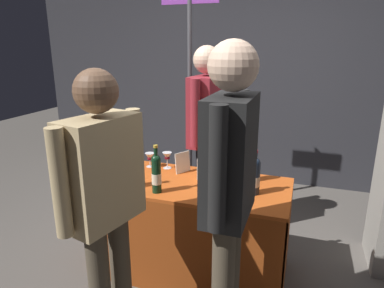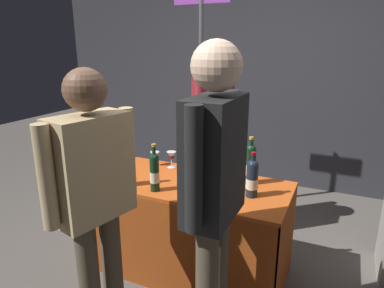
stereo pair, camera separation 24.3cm
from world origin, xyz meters
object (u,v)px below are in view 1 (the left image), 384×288
(tasting_table, at_px, (192,212))
(booth_signpost, at_px, (190,75))
(featured_wine_bottle, at_px, (156,173))
(display_bottle_0, at_px, (249,162))
(wine_glass_mid, at_px, (150,157))
(flower_vase, at_px, (204,165))
(vendor_presenter, at_px, (206,125))
(wine_glass_near_vendor, at_px, (167,157))
(taster_foreground_right, at_px, (104,193))

(tasting_table, xyz_separation_m, booth_signpost, (-0.35, 0.98, 0.93))
(tasting_table, height_order, featured_wine_bottle, featured_wine_bottle)
(display_bottle_0, xyz_separation_m, booth_signpost, (-0.74, 0.81, 0.54))
(display_bottle_0, relative_size, wine_glass_mid, 2.96)
(flower_vase, height_order, booth_signpost, booth_signpost)
(display_bottle_0, bearing_deg, vendor_presenter, 135.64)
(booth_signpost, bearing_deg, wine_glass_mid, -96.96)
(featured_wine_bottle, distance_m, wine_glass_near_vendor, 0.48)
(display_bottle_0, distance_m, wine_glass_near_vendor, 0.69)
(wine_glass_near_vendor, relative_size, vendor_presenter, 0.08)
(vendor_presenter, height_order, booth_signpost, booth_signpost)
(tasting_table, distance_m, featured_wine_bottle, 0.48)
(booth_signpost, bearing_deg, featured_wine_bottle, -81.94)
(featured_wine_bottle, bearing_deg, wine_glass_mid, 120.47)
(tasting_table, xyz_separation_m, featured_wine_bottle, (-0.18, -0.23, 0.38))
(wine_glass_near_vendor, bearing_deg, wine_glass_mid, -174.58)
(featured_wine_bottle, height_order, wine_glass_near_vendor, featured_wine_bottle)
(featured_wine_bottle, bearing_deg, display_bottle_0, 35.16)
(booth_signpost, bearing_deg, tasting_table, -70.26)
(wine_glass_near_vendor, xyz_separation_m, flower_vase, (0.36, -0.14, 0.02))
(featured_wine_bottle, distance_m, wine_glass_mid, 0.52)
(taster_foreground_right, bearing_deg, tasting_table, -2.68)
(booth_signpost, bearing_deg, vendor_presenter, -52.22)
(vendor_presenter, bearing_deg, featured_wine_bottle, -1.95)
(display_bottle_0, bearing_deg, booth_signpost, 132.43)
(wine_glass_mid, xyz_separation_m, taster_foreground_right, (0.22, -1.01, 0.14))
(booth_signpost, bearing_deg, flower_vase, -64.73)
(display_bottle_0, height_order, vendor_presenter, vendor_presenter)
(tasting_table, relative_size, wine_glass_mid, 11.93)
(flower_vase, xyz_separation_m, booth_signpost, (-0.42, 0.88, 0.58))
(featured_wine_bottle, distance_m, vendor_presenter, 0.87)
(display_bottle_0, relative_size, wine_glass_near_vendor, 2.60)
(wine_glass_mid, bearing_deg, taster_foreground_right, -77.84)
(wine_glass_near_vendor, relative_size, wine_glass_mid, 1.14)
(wine_glass_mid, distance_m, booth_signpost, 0.98)
(featured_wine_bottle, relative_size, taster_foreground_right, 0.21)
(tasting_table, distance_m, display_bottle_0, 0.57)
(wine_glass_mid, height_order, vendor_presenter, vendor_presenter)
(wine_glass_near_vendor, relative_size, booth_signpost, 0.06)
(tasting_table, bearing_deg, wine_glass_near_vendor, 141.75)
(wine_glass_near_vendor, xyz_separation_m, booth_signpost, (-0.06, 0.74, 0.60))
(wine_glass_mid, xyz_separation_m, flower_vase, (0.51, -0.12, 0.03))
(featured_wine_bottle, xyz_separation_m, flower_vase, (0.25, 0.33, -0.02))
(vendor_presenter, xyz_separation_m, booth_signpost, (-0.27, 0.35, 0.40))
(vendor_presenter, bearing_deg, wine_glass_near_vendor, -24.06)
(taster_foreground_right, bearing_deg, wine_glass_mid, 25.27)
(featured_wine_bottle, distance_m, flower_vase, 0.41)
(display_bottle_0, distance_m, wine_glass_mid, 0.83)
(wine_glass_near_vendor, distance_m, flower_vase, 0.38)
(tasting_table, height_order, display_bottle_0, display_bottle_0)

